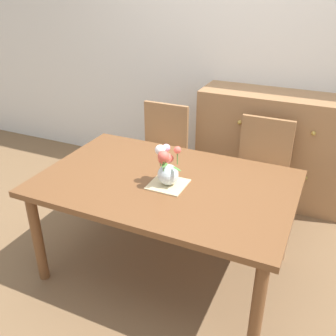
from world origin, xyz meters
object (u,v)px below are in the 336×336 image
Objects in this scene: chair_right at (261,167)px; flower_vase at (167,167)px; dining_table at (165,191)px; chair_left at (161,148)px; dresser at (276,148)px.

flower_vase is at bearing 65.11° from chair_right.
chair_left is at bearing 117.34° from dining_table.
chair_right is 1.05m from flower_vase.
flower_vase is (-0.46, -1.37, 0.35)m from dresser.
dresser is 1.49m from flower_vase.
dresser is at bearing 71.43° from flower_vase.
chair_left is at bearing 0.00° from chair_right.
chair_left is 1.07m from flower_vase.
flower_vase is at bearing -108.57° from dresser.
chair_right is 0.47m from dresser.
chair_left reaches higher than dining_table.
dining_table is 1.42m from dresser.
dining_table is 1.82× the size of chair_right.
flower_vase reaches higher than chair_right.
dining_table is at bearing 125.44° from flower_vase.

